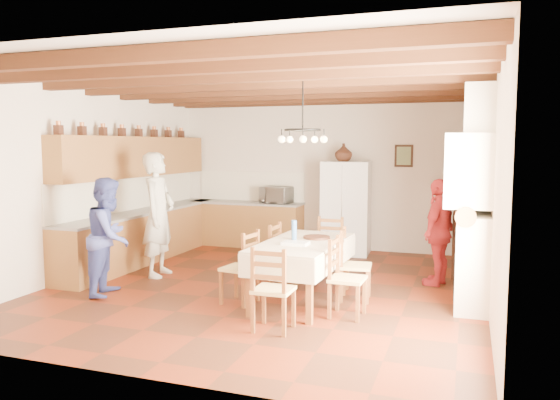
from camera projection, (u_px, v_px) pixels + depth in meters
The scene contains 31 objects.
floor at pixel (267, 288), 7.91m from camera, with size 6.00×6.50×0.02m, color #462213.
ceiling at pixel (266, 76), 7.60m from camera, with size 6.00×6.50×0.02m, color white.
wall_back at pixel (324, 173), 10.82m from camera, with size 6.00×0.02×3.00m, color beige.
wall_front at pixel (134, 211), 4.69m from camera, with size 6.00×0.02×3.00m, color beige.
wall_left at pixel (91, 180), 8.73m from camera, with size 0.02×6.50×3.00m, color beige.
wall_right at pixel (493, 190), 6.77m from camera, with size 0.02×6.50×3.00m, color beige.
ceiling_beams at pixel (266, 84), 7.61m from camera, with size 6.00×6.30×0.16m, color #3D1F10, non-canonical shape.
lower_cabinets_left at pixel (146, 236), 9.73m from camera, with size 0.60×4.30×0.86m, color olive.
lower_cabinets_back at pixel (246, 225), 11.14m from camera, with size 2.30×0.60×0.86m, color olive.
countertop_left at pixel (145, 211), 9.68m from camera, with size 0.62×4.30×0.04m, color gray.
countertop_back at pixel (246, 203), 11.09m from camera, with size 2.34×0.62×0.04m, color gray.
backsplash_left at pixel (131, 193), 9.74m from camera, with size 0.03×4.30×0.60m, color silver.
backsplash_back at pixel (251, 186), 11.33m from camera, with size 2.30×0.03×0.60m, color silver.
upper_cabinets at pixel (138, 157), 9.62m from camera, with size 0.35×4.20×0.70m, color olive.
fireplace at pixel (468, 196), 7.06m from camera, with size 0.56×1.60×2.80m, color beige, non-canonical shape.
wall_picture at pixel (404, 156), 10.25m from camera, with size 0.34×0.03×0.42m, color black.
refrigerator at pixel (346, 208), 10.28m from camera, with size 0.87×0.72×1.75m, color white.
hutch at pixel (470, 204), 8.73m from camera, with size 0.52×1.23×2.23m, color #331811, non-canonical shape.
dining_table at pixel (302, 248), 7.11m from camera, with size 1.02×1.88×0.81m.
chandelier at pixel (303, 130), 6.95m from camera, with size 0.47×0.47×0.03m, color black.
chair_left_near at pixel (240, 267), 7.09m from camera, with size 0.42×0.40×0.96m, color brown, non-canonical shape.
chair_left_far at pixel (264, 256), 7.78m from camera, with size 0.42×0.40×0.96m, color brown, non-canonical shape.
chair_right_near at pixel (347, 277), 6.53m from camera, with size 0.42×0.40×0.96m, color brown, non-canonical shape.
chair_right_far at pixel (356, 265), 7.22m from camera, with size 0.42×0.40×0.96m, color brown, non-canonical shape.
chair_end_near at pixel (274, 288), 6.04m from camera, with size 0.42×0.40×0.96m, color brown, non-canonical shape.
chair_end_far at pixel (328, 250), 8.25m from camera, with size 0.42×0.40×0.96m, color brown, non-canonical shape.
person_man at pixel (159, 214), 8.53m from camera, with size 0.71×0.47×1.95m, color beige.
person_woman_blue at pixel (109, 236), 7.49m from camera, with size 0.79×0.61×1.62m, color #444FA4.
person_woman_red at pixel (439, 232), 7.99m from camera, with size 0.92×0.38×1.57m, color #B2262A.
microwave at pixel (276, 195), 10.86m from camera, with size 0.59×0.40×0.33m, color silver.
fridge_vase at pixel (344, 152), 10.20m from camera, with size 0.32×0.32×0.34m, color #331811.
Camera 1 is at (2.72, -7.24, 2.07)m, focal length 35.00 mm.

